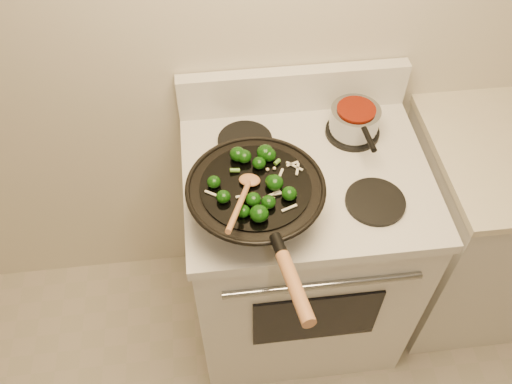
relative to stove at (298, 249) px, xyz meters
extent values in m
plane|color=silver|center=(0.05, 0.33, 0.83)|extent=(3.50, 0.00, 3.50)
cube|color=white|center=(0.00, 0.00, -0.03)|extent=(0.76, 0.64, 0.88)
cube|color=white|center=(0.00, 0.00, 0.43)|extent=(0.78, 0.66, 0.04)
cube|color=white|center=(0.00, 0.30, 0.53)|extent=(0.78, 0.05, 0.16)
cylinder|color=gray|center=(0.00, -0.33, 0.31)|extent=(0.60, 0.02, 0.02)
cube|color=black|center=(0.00, -0.33, 0.08)|extent=(0.42, 0.01, 0.28)
cylinder|color=black|center=(-0.18, -0.15, 0.46)|extent=(0.18, 0.18, 0.01)
cylinder|color=black|center=(0.18, -0.15, 0.46)|extent=(0.18, 0.18, 0.01)
cylinder|color=black|center=(-0.18, 0.15, 0.46)|extent=(0.18, 0.18, 0.01)
cylinder|color=black|center=(0.18, 0.15, 0.46)|extent=(0.18, 0.18, 0.01)
torus|color=black|center=(-0.18, -0.15, 0.58)|extent=(0.39, 0.39, 0.01)
cylinder|color=black|center=(-0.18, -0.15, 0.58)|extent=(0.31, 0.31, 0.01)
cylinder|color=black|center=(-0.15, -0.37, 0.60)|extent=(0.04, 0.07, 0.04)
cylinder|color=#AC6F44|center=(-0.13, -0.50, 0.62)|extent=(0.06, 0.21, 0.06)
ellipsoid|color=black|center=(-0.22, -0.25, 0.60)|extent=(0.04, 0.04, 0.03)
cylinder|color=#4C812E|center=(-0.21, -0.25, 0.59)|extent=(0.02, 0.02, 0.02)
ellipsoid|color=black|center=(-0.16, -0.08, 0.60)|extent=(0.04, 0.04, 0.03)
ellipsoid|color=black|center=(-0.15, -0.23, 0.60)|extent=(0.04, 0.04, 0.03)
ellipsoid|color=black|center=(-0.22, -0.05, 0.60)|extent=(0.05, 0.05, 0.04)
cylinder|color=#4C812E|center=(-0.20, -0.05, 0.59)|extent=(0.02, 0.02, 0.01)
ellipsoid|color=black|center=(-0.14, -0.05, 0.60)|extent=(0.05, 0.05, 0.04)
ellipsoid|color=black|center=(-0.29, -0.14, 0.60)|extent=(0.04, 0.04, 0.03)
ellipsoid|color=black|center=(-0.13, -0.16, 0.60)|extent=(0.04, 0.04, 0.03)
cylinder|color=#4C812E|center=(-0.12, -0.16, 0.59)|extent=(0.02, 0.02, 0.01)
ellipsoid|color=black|center=(-0.27, -0.19, 0.60)|extent=(0.04, 0.04, 0.03)
ellipsoid|color=black|center=(-0.19, -0.21, 0.60)|extent=(0.04, 0.04, 0.04)
ellipsoid|color=black|center=(-0.10, -0.21, 0.60)|extent=(0.04, 0.04, 0.04)
cylinder|color=#4C812E|center=(-0.08, -0.21, 0.59)|extent=(0.02, 0.02, 0.01)
ellipsoid|color=black|center=(-0.20, -0.06, 0.60)|extent=(0.04, 0.04, 0.04)
ellipsoid|color=black|center=(-0.13, -0.06, 0.60)|extent=(0.04, 0.04, 0.04)
ellipsoid|color=black|center=(-0.18, -0.27, 0.60)|extent=(0.05, 0.05, 0.04)
cylinder|color=#4C812E|center=(-0.17, -0.27, 0.59)|extent=(0.02, 0.02, 0.01)
ellipsoid|color=black|center=(-0.13, -0.16, 0.60)|extent=(0.05, 0.05, 0.04)
cube|color=beige|center=(-0.06, -0.10, 0.58)|extent=(0.05, 0.04, 0.00)
cube|color=beige|center=(-0.10, -0.24, 0.58)|extent=(0.05, 0.02, 0.00)
cube|color=beige|center=(-0.11, -0.13, 0.58)|extent=(0.03, 0.05, 0.00)
cube|color=beige|center=(-0.06, -0.11, 0.58)|extent=(0.02, 0.05, 0.00)
cube|color=beige|center=(-0.14, -0.19, 0.58)|extent=(0.05, 0.03, 0.00)
cube|color=beige|center=(-0.30, -0.17, 0.58)|extent=(0.04, 0.03, 0.00)
cube|color=beige|center=(-0.12, -0.19, 0.58)|extent=(0.04, 0.01, 0.00)
cube|color=beige|center=(-0.21, -0.19, 0.58)|extent=(0.05, 0.01, 0.00)
cube|color=beige|center=(-0.07, -0.09, 0.58)|extent=(0.04, 0.02, 0.00)
cylinder|color=#579530|center=(-0.17, -0.25, 0.59)|extent=(0.02, 0.03, 0.02)
cylinder|color=#579530|center=(-0.22, -0.05, 0.59)|extent=(0.03, 0.03, 0.02)
cylinder|color=#579530|center=(-0.23, -0.10, 0.59)|extent=(0.02, 0.03, 0.01)
cylinder|color=#579530|center=(-0.21, -0.14, 0.59)|extent=(0.03, 0.02, 0.02)
cylinder|color=#579530|center=(-0.27, -0.19, 0.59)|extent=(0.02, 0.03, 0.01)
cylinder|color=#579530|center=(-0.11, -0.08, 0.59)|extent=(0.03, 0.02, 0.02)
sphere|color=beige|center=(-0.27, -0.18, 0.59)|extent=(0.01, 0.01, 0.01)
sphere|color=beige|center=(-0.12, -0.10, 0.59)|extent=(0.01, 0.01, 0.01)
sphere|color=beige|center=(-0.14, -0.21, 0.59)|extent=(0.01, 0.01, 0.01)
sphere|color=beige|center=(-0.14, -0.10, 0.59)|extent=(0.01, 0.01, 0.01)
sphere|color=beige|center=(-0.13, -0.17, 0.59)|extent=(0.01, 0.01, 0.01)
ellipsoid|color=#AC6F44|center=(-0.20, -0.14, 0.59)|extent=(0.07, 0.06, 0.02)
cylinder|color=#AC6F44|center=(-0.23, -0.26, 0.64)|extent=(0.09, 0.23, 0.10)
cylinder|color=gray|center=(0.18, 0.15, 0.51)|extent=(0.16, 0.16, 0.09)
cylinder|color=#641104|center=(0.18, 0.15, 0.56)|extent=(0.13, 0.13, 0.01)
cylinder|color=black|center=(0.19, 0.02, 0.55)|extent=(0.02, 0.10, 0.02)
camera|label=1|loc=(-0.29, -1.11, 1.72)|focal=38.00mm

